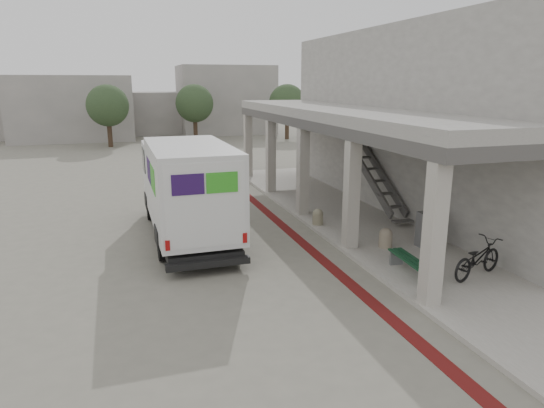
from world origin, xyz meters
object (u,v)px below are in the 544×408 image
object	(u,v)px
bench	(411,264)
fedex_truck	(187,187)
utility_cabinet	(428,231)
bicycle_black	(477,258)

from	to	relation	value
bench	fedex_truck	bearing A→B (deg)	137.14
fedex_truck	utility_cabinet	size ratio (longest dim) A/B	6.96
fedex_truck	bicycle_black	xyz separation A→B (m)	(6.50, -5.91, -1.06)
fedex_truck	bicycle_black	distance (m)	8.84
bench	bicycle_black	size ratio (longest dim) A/B	0.98
bench	utility_cabinet	distance (m)	2.43
fedex_truck	bench	distance (m)	7.37
bicycle_black	fedex_truck	bearing A→B (deg)	29.30
utility_cabinet	bicycle_black	world-z (taller)	utility_cabinet
bench	bicycle_black	distance (m)	1.66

